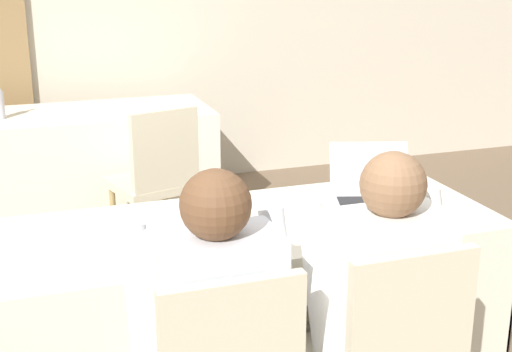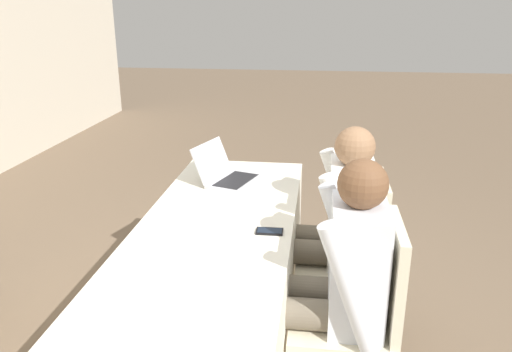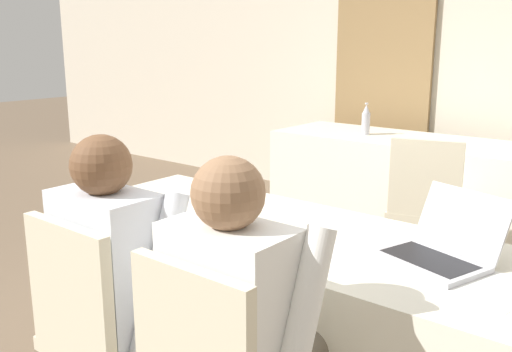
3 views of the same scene
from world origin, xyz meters
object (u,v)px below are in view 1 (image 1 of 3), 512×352
(laptop, at_px, (373,194))
(cell_phone, at_px, (246,251))
(chair_far_spare, at_px, (157,176))
(person_white_shirt, at_px, (374,297))
(person_checkered_shirt, at_px, (211,324))

(laptop, bearing_deg, cell_phone, -136.88)
(cell_phone, relative_size, chair_far_spare, 0.14)
(cell_phone, height_order, chair_far_spare, chair_far_spare)
(cell_phone, height_order, person_white_shirt, person_white_shirt)
(cell_phone, bearing_deg, chair_far_spare, 87.78)
(chair_far_spare, relative_size, person_checkered_shirt, 0.78)
(cell_phone, xyz_separation_m, person_checkered_shirt, (-0.21, -0.31, -0.08))
(chair_far_spare, bearing_deg, person_checkered_shirt, 67.51)
(chair_far_spare, xyz_separation_m, person_white_shirt, (0.30, -2.04, 0.16))
(person_checkered_shirt, relative_size, person_white_shirt, 1.00)
(laptop, bearing_deg, person_checkered_shirt, -126.89)
(laptop, height_order, chair_far_spare, laptop)
(chair_far_spare, height_order, person_checkered_shirt, person_checkered_shirt)
(person_white_shirt, bearing_deg, laptop, -117.20)
(cell_phone, distance_m, chair_far_spare, 1.75)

